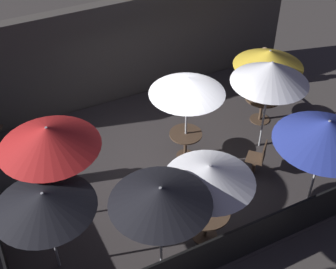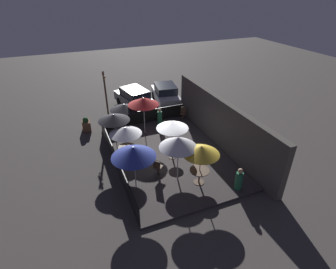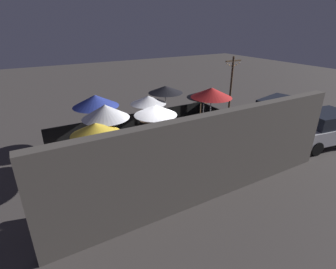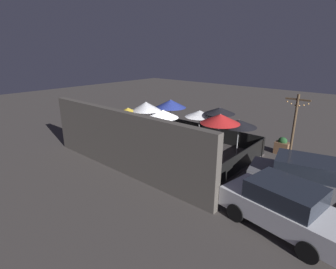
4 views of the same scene
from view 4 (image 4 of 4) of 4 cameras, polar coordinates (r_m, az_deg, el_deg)
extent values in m
plane|color=#423D3A|center=(15.18, -0.07, -3.74)|extent=(60.00, 60.00, 0.00)
cube|color=#383333|center=(15.16, -0.07, -3.53)|extent=(8.90, 6.23, 0.12)
cube|color=#4C4742|center=(12.50, -10.23, -1.56)|extent=(10.50, 0.36, 2.99)
cube|color=black|center=(17.29, 6.65, 0.95)|extent=(8.70, 0.05, 0.95)
cube|color=black|center=(12.72, 15.13, -5.92)|extent=(0.05, 6.03, 0.95)
cylinder|color=#B2B2B7|center=(14.87, -1.08, 0.99)|extent=(0.05, 0.05, 2.31)
cone|color=silver|center=(14.62, -1.10, 4.54)|extent=(1.74, 1.74, 0.42)
cylinder|color=#B2B2B7|center=(16.22, 6.78, 1.77)|extent=(0.05, 0.05, 2.01)
cone|color=silver|center=(16.02, 6.89, 4.55)|extent=(1.77, 1.77, 0.39)
cylinder|color=#B2B2B7|center=(16.40, -8.53, 2.11)|extent=(0.05, 0.05, 2.15)
cone|color=gold|center=(16.19, -8.67, 5.03)|extent=(1.77, 1.77, 0.43)
cylinder|color=#B2B2B7|center=(13.44, 11.04, -0.78)|extent=(0.05, 0.05, 2.50)
cone|color=red|center=(13.16, 11.30, 3.41)|extent=(1.97, 1.97, 0.47)
cylinder|color=#B2B2B7|center=(17.84, 0.58, 3.91)|extent=(0.05, 0.05, 2.33)
cone|color=#283893|center=(17.65, 0.59, 6.75)|extent=(2.07, 2.07, 0.53)
cylinder|color=#B2B2B7|center=(16.46, -4.74, 2.89)|extent=(0.05, 0.05, 2.46)
cone|color=silver|center=(16.24, -4.82, 6.18)|extent=(1.82, 1.82, 0.54)
cylinder|color=#B2B2B7|center=(15.87, 10.99, 1.74)|extent=(0.05, 0.05, 2.30)
cone|color=black|center=(15.63, 11.20, 5.15)|extent=(1.79, 1.79, 0.36)
cylinder|color=#B2B2B7|center=(14.27, 14.92, -0.90)|extent=(0.05, 0.05, 2.05)
cone|color=black|center=(14.03, 15.20, 2.38)|extent=(1.83, 1.83, 0.36)
cylinder|color=#4C3828|center=(15.24, -1.05, -3.13)|extent=(0.44, 0.44, 0.02)
cylinder|color=#4C3828|center=(15.12, -1.06, -1.96)|extent=(0.08, 0.08, 0.68)
cylinder|color=#4C3828|center=(15.01, -1.07, -0.67)|extent=(0.80, 0.80, 0.04)
cylinder|color=#4C3828|center=(16.52, 6.66, -1.56)|extent=(0.53, 0.53, 0.02)
cylinder|color=#4C3828|center=(16.41, 6.70, -0.38)|extent=(0.08, 0.08, 0.74)
cylinder|color=#4C3828|center=(16.29, 6.75, 0.91)|extent=(0.96, 0.96, 0.04)
cylinder|color=#4C3828|center=(16.71, -8.37, -1.40)|extent=(0.54, 0.54, 0.02)
cylinder|color=#4C3828|center=(16.60, -8.42, -0.25)|extent=(0.08, 0.08, 0.73)
cylinder|color=#4C3828|center=(16.49, -8.48, 1.01)|extent=(0.98, 0.98, 0.04)
cube|color=#4C3828|center=(10.96, 5.96, -10.86)|extent=(0.11, 0.11, 0.44)
cube|color=#4C3828|center=(10.85, 6.00, -9.74)|extent=(0.55, 0.55, 0.04)
cube|color=#4C3828|center=(10.59, 6.42, -9.02)|extent=(0.24, 0.35, 0.44)
cube|color=#4C3828|center=(16.79, -1.09, -0.33)|extent=(0.11, 0.11, 0.46)
cube|color=#4C3828|center=(16.72, -1.09, 0.48)|extent=(0.57, 0.57, 0.04)
cube|color=#4C3828|center=(16.82, -1.10, 1.44)|extent=(0.32, 0.29, 0.44)
cylinder|color=#236642|center=(12.45, 9.83, -5.68)|extent=(0.45, 0.45, 1.10)
sphere|color=tan|center=(12.20, 9.99, -2.80)|extent=(0.23, 0.23, 0.23)
cylinder|color=#236642|center=(16.55, -14.99, -0.35)|extent=(0.41, 0.41, 0.94)
sphere|color=tan|center=(16.38, -15.15, 1.62)|extent=(0.24, 0.24, 0.24)
cube|color=brown|center=(16.11, 23.52, -2.71)|extent=(0.74, 0.52, 0.68)
ellipsoid|color=#235128|center=(15.98, 23.70, -1.28)|extent=(0.48, 0.39, 0.43)
cylinder|color=brown|center=(13.88, 25.56, 0.40)|extent=(0.12, 0.12, 3.68)
cube|color=brown|center=(13.54, 26.46, 6.83)|extent=(1.10, 0.08, 0.08)
sphere|color=#F4B260|center=(13.46, 28.24, 5.88)|extent=(0.07, 0.07, 0.07)
sphere|color=#F4B260|center=(13.51, 27.44, 5.69)|extent=(0.07, 0.07, 0.07)
sphere|color=#F4B260|center=(13.56, 26.67, 5.63)|extent=(0.07, 0.07, 0.07)
sphere|color=#F4B260|center=(13.61, 25.93, 5.77)|extent=(0.07, 0.07, 0.07)
sphere|color=#F4B260|center=(13.65, 25.22, 6.10)|extent=(0.07, 0.07, 0.07)
sphere|color=#F4B260|center=(13.68, 24.53, 6.56)|extent=(0.07, 0.07, 0.07)
cube|color=#5B5B60|center=(11.78, 27.77, -9.05)|extent=(4.53, 2.59, 0.70)
cube|color=#1E232D|center=(11.52, 28.23, -6.15)|extent=(2.63, 2.04, 0.60)
cylinder|color=black|center=(11.24, 20.57, -11.34)|extent=(0.66, 0.32, 0.64)
cylinder|color=black|center=(12.69, 21.69, -8.04)|extent=(0.66, 0.32, 0.64)
cube|color=silver|center=(9.53, 23.68, -14.91)|extent=(4.06, 2.29, 0.70)
cube|color=#1E232D|center=(9.21, 24.19, -11.48)|extent=(2.33, 1.88, 0.60)
cylinder|color=black|center=(9.59, 14.55, -16.11)|extent=(0.66, 0.28, 0.64)
cylinder|color=black|center=(10.78, 19.75, -12.56)|extent=(0.66, 0.28, 0.64)
cylinder|color=black|center=(8.76, 28.14, -21.60)|extent=(0.66, 0.28, 0.64)
cylinder|color=black|center=(10.04, 31.90, -16.82)|extent=(0.66, 0.28, 0.64)
camera|label=1|loc=(19.00, 27.07, 23.29)|focal=50.00mm
camera|label=2|loc=(26.17, -13.60, 24.37)|focal=28.00mm
camera|label=3|loc=(14.20, -43.62, 12.60)|focal=28.00mm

